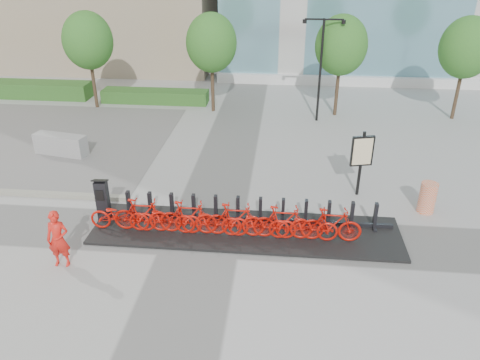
# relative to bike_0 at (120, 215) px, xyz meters

# --- Properties ---
(ground) EXTENTS (120.00, 120.00, 0.00)m
(ground) POSITION_rel_bike_0_xyz_m (2.60, 0.05, -0.57)
(ground) COLOR #A3A3A3
(gravel_patch) EXTENTS (14.00, 14.00, 0.00)m
(gravel_patch) POSITION_rel_bike_0_xyz_m (-7.40, 7.05, -0.57)
(gravel_patch) COLOR slate
(gravel_patch) RESTS_ON ground
(hedge_a) EXTENTS (10.00, 1.40, 0.90)m
(hedge_a) POSITION_rel_bike_0_xyz_m (-11.40, 13.55, -0.12)
(hedge_a) COLOR #265218
(hedge_a) RESTS_ON ground
(hedge_b) EXTENTS (6.00, 1.20, 0.70)m
(hedge_b) POSITION_rel_bike_0_xyz_m (-2.40, 13.25, -0.22)
(hedge_b) COLOR #265218
(hedge_b) RESTS_ON ground
(tree_0) EXTENTS (2.60, 2.60, 5.10)m
(tree_0) POSITION_rel_bike_0_xyz_m (-5.40, 12.05, 3.02)
(tree_0) COLOR #38261B
(tree_0) RESTS_ON ground
(tree_1) EXTENTS (2.60, 2.60, 5.10)m
(tree_1) POSITION_rel_bike_0_xyz_m (1.10, 12.05, 3.02)
(tree_1) COLOR #38261B
(tree_1) RESTS_ON ground
(tree_2) EXTENTS (2.60, 2.60, 5.10)m
(tree_2) POSITION_rel_bike_0_xyz_m (7.60, 12.05, 3.02)
(tree_2) COLOR #38261B
(tree_2) RESTS_ON ground
(tree_3) EXTENTS (2.60, 2.60, 5.10)m
(tree_3) POSITION_rel_bike_0_xyz_m (13.60, 12.05, 3.02)
(tree_3) COLOR #38261B
(tree_3) RESTS_ON ground
(streetlamp) EXTENTS (2.00, 0.20, 5.00)m
(streetlamp) POSITION_rel_bike_0_xyz_m (6.60, 11.05, 2.56)
(streetlamp) COLOR black
(streetlamp) RESTS_ON ground
(dock_pad) EXTENTS (9.60, 2.40, 0.08)m
(dock_pad) POSITION_rel_bike_0_xyz_m (3.90, 0.35, -0.53)
(dock_pad) COLOR black
(dock_pad) RESTS_ON ground
(dock_rail_posts) EXTENTS (8.02, 0.50, 0.85)m
(dock_rail_posts) POSITION_rel_bike_0_xyz_m (3.96, 0.82, -0.07)
(dock_rail_posts) COLOR black
(dock_rail_posts) RESTS_ON dock_pad
(bike_0) EXTENTS (1.87, 0.65, 0.98)m
(bike_0) POSITION_rel_bike_0_xyz_m (0.00, 0.00, 0.00)
(bike_0) COLOR red
(bike_0) RESTS_ON dock_pad
(bike_1) EXTENTS (1.81, 0.51, 1.09)m
(bike_1) POSITION_rel_bike_0_xyz_m (0.72, 0.00, 0.05)
(bike_1) COLOR red
(bike_1) RESTS_ON dock_pad
(bike_2) EXTENTS (1.87, 0.65, 0.98)m
(bike_2) POSITION_rel_bike_0_xyz_m (1.44, 0.00, 0.00)
(bike_2) COLOR red
(bike_2) RESTS_ON dock_pad
(bike_3) EXTENTS (1.81, 0.51, 1.09)m
(bike_3) POSITION_rel_bike_0_xyz_m (2.16, 0.00, 0.05)
(bike_3) COLOR red
(bike_3) RESTS_ON dock_pad
(bike_4) EXTENTS (1.87, 0.65, 0.98)m
(bike_4) POSITION_rel_bike_0_xyz_m (2.88, 0.00, 0.00)
(bike_4) COLOR red
(bike_4) RESTS_ON dock_pad
(bike_5) EXTENTS (1.81, 0.51, 1.09)m
(bike_5) POSITION_rel_bike_0_xyz_m (3.60, 0.00, 0.05)
(bike_5) COLOR red
(bike_5) RESTS_ON dock_pad
(bike_6) EXTENTS (1.87, 0.65, 0.98)m
(bike_6) POSITION_rel_bike_0_xyz_m (4.32, 0.00, 0.00)
(bike_6) COLOR red
(bike_6) RESTS_ON dock_pad
(bike_7) EXTENTS (1.81, 0.51, 1.09)m
(bike_7) POSITION_rel_bike_0_xyz_m (5.04, 0.00, 0.05)
(bike_7) COLOR red
(bike_7) RESTS_ON dock_pad
(bike_8) EXTENTS (1.87, 0.65, 0.98)m
(bike_8) POSITION_rel_bike_0_xyz_m (5.76, 0.00, 0.00)
(bike_8) COLOR red
(bike_8) RESTS_ON dock_pad
(bike_9) EXTENTS (1.81, 0.51, 1.09)m
(bike_9) POSITION_rel_bike_0_xyz_m (6.48, 0.00, 0.05)
(bike_9) COLOR red
(bike_9) RESTS_ON dock_pad
(kiosk) EXTENTS (0.47, 0.40, 1.46)m
(kiosk) POSITION_rel_bike_0_xyz_m (-0.73, 0.58, 0.21)
(kiosk) COLOR black
(kiosk) RESTS_ON dock_pad
(worker_red) EXTENTS (0.65, 0.46, 1.70)m
(worker_red) POSITION_rel_bike_0_xyz_m (-1.08, -1.83, 0.28)
(worker_red) COLOR red
(worker_red) RESTS_ON ground
(construction_barrel) EXTENTS (0.61, 0.61, 1.07)m
(construction_barrel) POSITION_rel_bike_0_xyz_m (9.82, 2.18, -0.04)
(construction_barrel) COLOR #F64200
(construction_barrel) RESTS_ON ground
(jersey_barrier) EXTENTS (2.36, 1.04, 0.88)m
(jersey_barrier) POSITION_rel_bike_0_xyz_m (-4.49, 5.61, -0.13)
(jersey_barrier) COLOR gray
(jersey_barrier) RESTS_ON ground
(map_sign) EXTENTS (0.79, 0.31, 2.41)m
(map_sign) POSITION_rel_bike_0_xyz_m (7.68, 3.20, 1.02)
(map_sign) COLOR black
(map_sign) RESTS_ON ground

